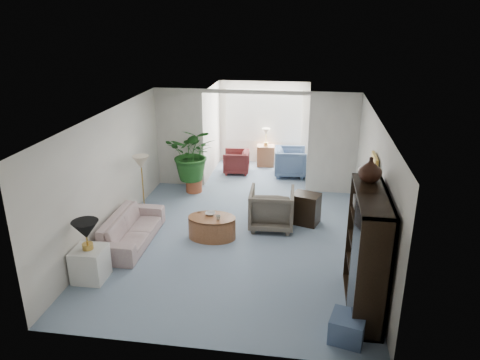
% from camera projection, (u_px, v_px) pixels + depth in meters
% --- Properties ---
extents(floor, '(6.00, 6.00, 0.00)m').
position_uv_depth(floor, '(235.00, 243.00, 8.93)').
color(floor, '#8898B3').
rests_on(floor, ground).
extents(sunroom_floor, '(2.60, 2.60, 0.00)m').
position_uv_depth(sunroom_floor, '(259.00, 174.00, 12.73)').
color(sunroom_floor, '#8898B3').
rests_on(sunroom_floor, ground).
extents(back_pier_left, '(1.20, 0.12, 2.50)m').
position_uv_depth(back_pier_left, '(180.00, 138.00, 11.54)').
color(back_pier_left, silver).
rests_on(back_pier_left, ground).
extents(back_pier_right, '(1.20, 0.12, 2.50)m').
position_uv_depth(back_pier_right, '(333.00, 144.00, 11.01)').
color(back_pier_right, silver).
rests_on(back_pier_right, ground).
extents(back_header, '(2.60, 0.12, 0.10)m').
position_uv_depth(back_header, '(255.00, 92.00, 10.86)').
color(back_header, silver).
rests_on(back_header, back_pier_left).
extents(window_pane, '(2.20, 0.02, 1.50)m').
position_uv_depth(window_pane, '(264.00, 116.00, 13.24)').
color(window_pane, white).
extents(window_blinds, '(2.20, 0.02, 1.50)m').
position_uv_depth(window_blinds, '(264.00, 116.00, 13.22)').
color(window_blinds, white).
extents(framed_picture, '(0.04, 0.50, 0.40)m').
position_uv_depth(framed_picture, '(375.00, 169.00, 7.90)').
color(framed_picture, '#B2A58F').
extents(sofa, '(0.79, 1.97, 0.57)m').
position_uv_depth(sofa, '(131.00, 229.00, 8.87)').
color(sofa, beige).
rests_on(sofa, ground).
extents(end_table, '(0.53, 0.53, 0.57)m').
position_uv_depth(end_table, '(90.00, 264.00, 7.65)').
color(end_table, white).
rests_on(end_table, ground).
extents(table_lamp, '(0.44, 0.44, 0.30)m').
position_uv_depth(table_lamp, '(86.00, 230.00, 7.43)').
color(table_lamp, black).
rests_on(table_lamp, end_table).
extents(floor_lamp, '(0.36, 0.36, 0.28)m').
position_uv_depth(floor_lamp, '(141.00, 162.00, 9.69)').
color(floor_lamp, beige).
rests_on(floor_lamp, ground).
extents(coffee_table, '(1.11, 1.11, 0.45)m').
position_uv_depth(coffee_table, '(212.00, 227.00, 9.08)').
color(coffee_table, '#995C37').
rests_on(coffee_table, ground).
extents(coffee_bowl, '(0.24, 0.24, 0.05)m').
position_uv_depth(coffee_bowl, '(210.00, 214.00, 9.09)').
color(coffee_bowl, beige).
rests_on(coffee_bowl, coffee_table).
extents(coffee_cup, '(0.11, 0.11, 0.09)m').
position_uv_depth(coffee_cup, '(218.00, 218.00, 8.87)').
color(coffee_cup, '#B3B09D').
rests_on(coffee_cup, coffee_table).
extents(wingback_chair, '(0.93, 0.96, 0.84)m').
position_uv_depth(wingback_chair, '(272.00, 208.00, 9.47)').
color(wingback_chair, '#676152').
rests_on(wingback_chair, ground).
extents(side_table_dark, '(0.66, 0.59, 0.66)m').
position_uv_depth(side_table_dark, '(306.00, 209.00, 9.68)').
color(side_table_dark, black).
rests_on(side_table_dark, ground).
extents(entertainment_cabinet, '(0.45, 1.68, 1.86)m').
position_uv_depth(entertainment_cabinet, '(367.00, 252.00, 6.72)').
color(entertainment_cabinet, black).
rests_on(entertainment_cabinet, ground).
extents(cabinet_urn, '(0.35, 0.35, 0.37)m').
position_uv_depth(cabinet_urn, '(370.00, 169.00, 6.79)').
color(cabinet_urn, black).
rests_on(cabinet_urn, entertainment_cabinet).
extents(ottoman, '(0.55, 0.55, 0.36)m').
position_uv_depth(ottoman, '(347.00, 328.00, 6.27)').
color(ottoman, slate).
rests_on(ottoman, ground).
extents(plant_pot, '(0.40, 0.40, 0.32)m').
position_uv_depth(plant_pot, '(194.00, 185.00, 11.44)').
color(plant_pot, '#97482B').
rests_on(plant_pot, ground).
extents(house_plant, '(1.21, 1.05, 1.34)m').
position_uv_depth(house_plant, '(193.00, 154.00, 11.15)').
color(house_plant, '#1E4F1B').
rests_on(house_plant, plant_pot).
extents(sunroom_chair_blue, '(0.91, 0.89, 0.77)m').
position_uv_depth(sunroom_chair_blue, '(290.00, 162.00, 12.49)').
color(sunroom_chair_blue, slate).
rests_on(sunroom_chair_blue, ground).
extents(sunroom_chair_maroon, '(0.75, 0.73, 0.64)m').
position_uv_depth(sunroom_chair_maroon, '(236.00, 162.00, 12.72)').
color(sunroom_chair_maroon, maroon).
rests_on(sunroom_chair_maroon, ground).
extents(sunroom_table, '(0.52, 0.42, 0.60)m').
position_uv_depth(sunroom_table, '(266.00, 156.00, 13.32)').
color(sunroom_table, '#995C37').
rests_on(sunroom_table, ground).
extents(shelf_clutter, '(0.30, 1.17, 1.06)m').
position_uv_depth(shelf_clutter, '(365.00, 245.00, 6.59)').
color(shelf_clutter, '#43403E').
rests_on(shelf_clutter, entertainment_cabinet).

